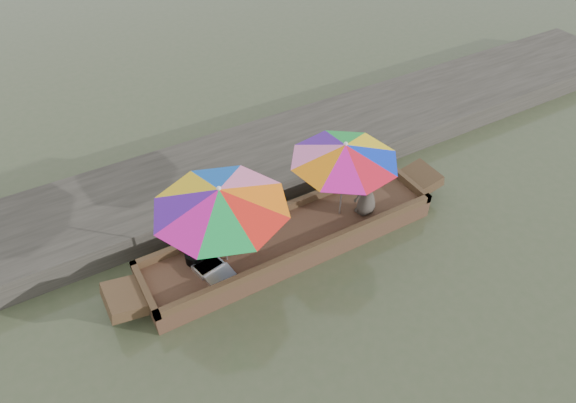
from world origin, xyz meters
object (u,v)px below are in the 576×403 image
tray_crayfish (208,266)px  supply_bag (247,238)px  vendor (367,189)px  umbrella_stern (342,180)px  tray_scallop (220,276)px  charcoal_grill (216,245)px  boat_hull (291,240)px  cooking_pot (195,257)px  umbrella_bow (223,225)px

tray_crayfish → supply_bag: 0.81m
tray_crayfish → supply_bag: supply_bag is taller
vendor → umbrella_stern: (-0.42, 0.19, 0.24)m
tray_scallop → charcoal_grill: bearing=71.3°
charcoal_grill → umbrella_stern: 2.42m
boat_hull → supply_bag: supply_bag is taller
tray_scallop → umbrella_stern: size_ratio=0.24×
boat_hull → cooking_pot: 1.71m
vendor → umbrella_stern: size_ratio=0.57×
umbrella_stern → tray_scallop: bearing=-173.4°
charcoal_grill → tray_scallop: bearing=-108.7°
boat_hull → supply_bag: size_ratio=18.93×
boat_hull → umbrella_bow: umbrella_bow is taller
supply_bag → cooking_pot: bearing=175.0°
boat_hull → cooking_pot: bearing=172.2°
vendor → umbrella_stern: umbrella_stern is taller
charcoal_grill → cooking_pot: bearing=-168.0°
cooking_pot → vendor: 3.17m
boat_hull → charcoal_grill: (-1.27, 0.31, 0.25)m
umbrella_bow → tray_scallop: bearing=-131.7°
tray_scallop → vendor: size_ratio=0.42×
tray_scallop → umbrella_bow: bearing=48.3°
cooking_pot → tray_scallop: (0.19, -0.52, -0.06)m
boat_hull → cooking_pot: (-1.67, 0.23, 0.26)m
supply_bag → vendor: 2.27m
charcoal_grill → umbrella_bow: size_ratio=0.15×
boat_hull → supply_bag: 0.84m
cooking_pot → supply_bag: supply_bag is taller
boat_hull → umbrella_bow: bearing=180.0°
tray_scallop → vendor: 2.96m
tray_scallop → charcoal_grill: size_ratio=1.40×
tray_scallop → umbrella_stern: (2.50, 0.29, 0.74)m
supply_bag → umbrella_bow: (-0.45, -0.15, 0.65)m
cooking_pot → supply_bag: 0.90m
umbrella_bow → umbrella_stern: (2.24, 0.00, 0.00)m
umbrella_bow → umbrella_stern: same height
tray_crayfish → tray_scallop: bearing=-72.7°
tray_scallop → supply_bag: 0.84m
cooking_pot → umbrella_stern: (2.69, -0.23, 0.69)m
umbrella_stern → tray_crayfish: bearing=-179.3°
supply_bag → vendor: (2.21, -0.34, 0.40)m
boat_hull → umbrella_stern: 1.39m
tray_crayfish → vendor: (3.00, -0.16, 0.49)m
umbrella_stern → umbrella_bow: bearing=180.0°
tray_crayfish → umbrella_stern: umbrella_stern is taller
tray_scallop → umbrella_bow: umbrella_bow is taller
tray_crayfish → tray_scallop: 0.27m
cooking_pot → umbrella_stern: umbrella_stern is taller
tray_crayfish → tray_scallop: (0.08, -0.26, -0.01)m
boat_hull → vendor: size_ratio=4.97×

